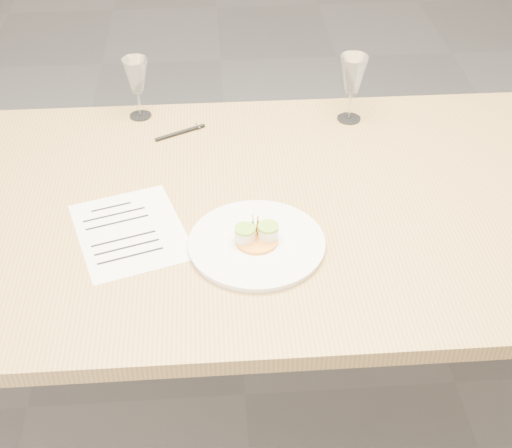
{
  "coord_description": "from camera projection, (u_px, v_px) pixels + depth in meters",
  "views": [
    {
      "loc": [
        -0.07,
        -1.39,
        1.8
      ],
      "look_at": [
        0.02,
        -0.15,
        0.8
      ],
      "focal_mm": 50.0,
      "sensor_mm": 36.0,
      "label": 1
    }
  ],
  "objects": [
    {
      "name": "dinner_plate",
      "position": [
        257.0,
        243.0,
        1.61
      ],
      "size": [
        0.31,
        0.31,
        0.08
      ],
      "rotation": [
        0.0,
        0.0,
        -0.04
      ],
      "color": "white",
      "rests_on": "dining_table"
    },
    {
      "name": "wine_glass_1",
      "position": [
        136.0,
        77.0,
        1.99
      ],
      "size": [
        0.07,
        0.07,
        0.18
      ],
      "color": "white",
      "rests_on": "dining_table"
    },
    {
      "name": "recipe_sheet",
      "position": [
        130.0,
        231.0,
        1.66
      ],
      "size": [
        0.32,
        0.36,
        0.0
      ],
      "rotation": [
        0.0,
        0.0,
        0.31
      ],
      "color": "white",
      "rests_on": "dining_table"
    },
    {
      "name": "ground",
      "position": [
        245.0,
        395.0,
        2.22
      ],
      "size": [
        7.0,
        7.0,
        0.0
      ],
      "primitive_type": "plane",
      "color": "slate",
      "rests_on": "ground"
    },
    {
      "name": "wine_glass_2",
      "position": [
        353.0,
        76.0,
        1.97
      ],
      "size": [
        0.08,
        0.08,
        0.2
      ],
      "color": "white",
      "rests_on": "dining_table"
    },
    {
      "name": "ballpoint_pen",
      "position": [
        180.0,
        132.0,
        1.99
      ],
      "size": [
        0.14,
        0.08,
        0.01
      ],
      "rotation": [
        0.0,
        0.0,
        0.47
      ],
      "color": "black",
      "rests_on": "dining_table"
    },
    {
      "name": "dining_table",
      "position": [
        242.0,
        224.0,
        1.79
      ],
      "size": [
        2.4,
        1.0,
        0.75
      ],
      "color": "tan",
      "rests_on": "ground"
    }
  ]
}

